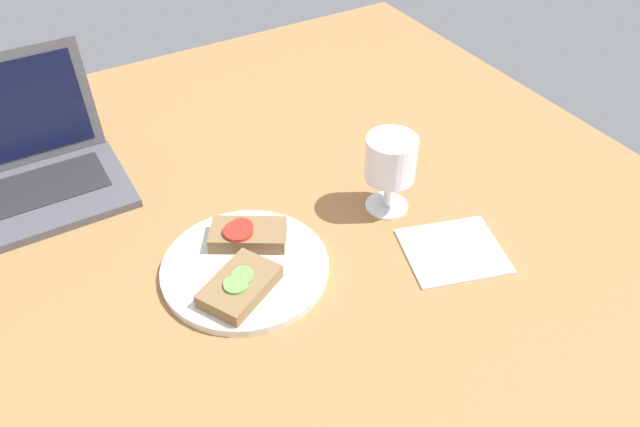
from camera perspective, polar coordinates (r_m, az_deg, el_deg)
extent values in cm
cube|color=#9E6B3D|center=(102.43, -4.04, -2.70)|extent=(140.00, 140.00, 3.00)
cylinder|color=silver|center=(95.84, -6.86, -4.95)|extent=(25.51, 25.51, 1.32)
cube|color=brown|center=(98.31, -6.59, -1.94)|extent=(13.34, 11.53, 2.45)
cylinder|color=red|center=(97.63, -7.21, -1.21)|extent=(3.67, 3.67, 0.50)
cylinder|color=red|center=(97.03, -7.54, -1.53)|extent=(4.65, 4.65, 0.58)
cube|color=brown|center=(90.93, -7.33, -6.59)|extent=(13.64, 12.04, 2.21)
cylinder|color=#6BB74C|center=(89.38, -7.69, -6.45)|extent=(3.55, 3.55, 0.46)
cylinder|color=#6BB74C|center=(90.31, -7.14, -5.74)|extent=(3.22, 3.22, 0.48)
cylinder|color=#6BB74C|center=(90.70, -7.05, -5.48)|extent=(2.76, 2.76, 0.47)
cylinder|color=white|center=(107.22, 6.10, 0.73)|extent=(7.28, 7.28, 0.40)
cylinder|color=white|center=(105.17, 6.23, 2.07)|extent=(1.18, 1.18, 6.07)
cylinder|color=white|center=(101.11, 6.50, 5.04)|extent=(8.42, 8.42, 7.39)
cylinder|color=white|center=(101.76, 6.45, 4.54)|extent=(7.75, 7.75, 5.18)
cube|color=#4C4C51|center=(117.80, -25.40, 0.92)|extent=(34.71, 20.69, 1.47)
cube|color=#232326|center=(118.86, -25.67, 1.71)|extent=(28.47, 11.38, 0.16)
cube|color=white|center=(100.62, 12.06, -3.36)|extent=(18.38, 17.16, 0.40)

